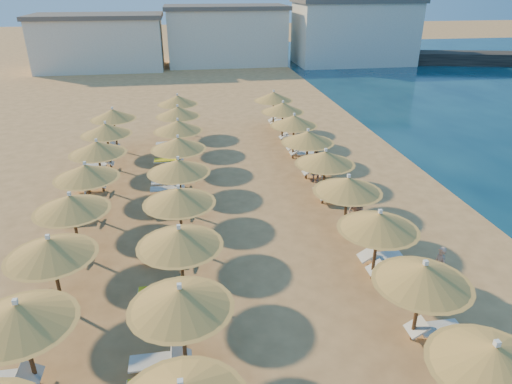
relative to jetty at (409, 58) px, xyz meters
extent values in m
plane|color=tan|center=(-26.69, -44.31, -0.75)|extent=(220.00, 220.00, 0.00)
cube|color=black|center=(0.00, 0.00, 0.00)|extent=(30.12, 10.74, 1.50)
cube|color=white|center=(-40.06, 2.05, 2.25)|extent=(15.00, 8.00, 6.00)
cube|color=#59514C|center=(-40.06, 2.05, 5.50)|extent=(15.60, 8.48, 0.50)
cube|color=white|center=(-24.26, 3.61, 2.65)|extent=(15.00, 8.00, 6.80)
cube|color=#59514C|center=(-24.26, 3.61, 6.30)|extent=(15.60, 8.48, 0.50)
cube|color=white|center=(-7.72, 1.01, 3.05)|extent=(15.00, 8.00, 7.60)
cube|color=#59514C|center=(-7.72, 1.01, 7.10)|extent=(15.60, 8.48, 0.50)
cone|color=#AA7C31|center=(-23.80, -52.26, 1.69)|extent=(2.70, 2.70, 0.63)
cone|color=#AA7C31|center=(-23.80, -52.26, 1.43)|extent=(2.91, 2.91, 0.12)
cube|color=white|center=(-23.80, -52.26, 2.08)|extent=(0.12, 0.12, 0.14)
cylinder|color=brown|center=(-23.80, -49.04, 0.44)|extent=(0.12, 0.12, 2.37)
cone|color=#AA7C31|center=(-23.80, -49.04, 1.69)|extent=(2.70, 2.70, 0.63)
cone|color=#AA7C31|center=(-23.80, -49.04, 1.43)|extent=(2.91, 2.91, 0.12)
cube|color=white|center=(-23.80, -49.04, 2.08)|extent=(0.12, 0.12, 0.14)
cylinder|color=brown|center=(-23.80, -45.82, 0.44)|extent=(0.12, 0.12, 2.37)
cone|color=#AA7C31|center=(-23.80, -45.82, 1.69)|extent=(2.70, 2.70, 0.63)
cone|color=#AA7C31|center=(-23.80, -45.82, 1.43)|extent=(2.91, 2.91, 0.12)
cube|color=white|center=(-23.80, -45.82, 2.08)|extent=(0.12, 0.12, 0.14)
cylinder|color=brown|center=(-23.80, -42.60, 0.44)|extent=(0.12, 0.12, 2.37)
cone|color=#AA7C31|center=(-23.80, -42.60, 1.69)|extent=(2.70, 2.70, 0.63)
cone|color=#AA7C31|center=(-23.80, -42.60, 1.43)|extent=(2.91, 2.91, 0.12)
cube|color=white|center=(-23.80, -42.60, 2.08)|extent=(0.12, 0.12, 0.14)
cylinder|color=brown|center=(-23.80, -39.38, 0.44)|extent=(0.12, 0.12, 2.37)
cone|color=#AA7C31|center=(-23.80, -39.38, 1.69)|extent=(2.70, 2.70, 0.63)
cone|color=#AA7C31|center=(-23.80, -39.38, 1.43)|extent=(2.91, 2.91, 0.12)
cube|color=white|center=(-23.80, -39.38, 2.08)|extent=(0.12, 0.12, 0.14)
cylinder|color=brown|center=(-23.80, -36.16, 0.44)|extent=(0.12, 0.12, 2.37)
cone|color=#AA7C31|center=(-23.80, -36.16, 1.69)|extent=(2.70, 2.70, 0.63)
cone|color=#AA7C31|center=(-23.80, -36.16, 1.43)|extent=(2.91, 2.91, 0.12)
cube|color=white|center=(-23.80, -36.16, 2.08)|extent=(0.12, 0.12, 0.14)
cylinder|color=brown|center=(-23.80, -32.94, 0.44)|extent=(0.12, 0.12, 2.37)
cone|color=#AA7C31|center=(-23.80, -32.94, 1.69)|extent=(2.70, 2.70, 0.63)
cone|color=#AA7C31|center=(-23.80, -32.94, 1.43)|extent=(2.91, 2.91, 0.12)
cube|color=white|center=(-23.80, -32.94, 2.08)|extent=(0.12, 0.12, 0.14)
cylinder|color=brown|center=(-23.80, -29.72, 0.44)|extent=(0.12, 0.12, 2.37)
cone|color=#AA7C31|center=(-23.80, -29.72, 1.69)|extent=(2.70, 2.70, 0.63)
cone|color=#AA7C31|center=(-23.80, -29.72, 1.43)|extent=(2.91, 2.91, 0.12)
cube|color=white|center=(-23.80, -29.72, 2.08)|extent=(0.12, 0.12, 0.14)
cylinder|color=brown|center=(-23.80, -26.50, 0.44)|extent=(0.12, 0.12, 2.37)
cone|color=#AA7C31|center=(-23.80, -26.50, 1.69)|extent=(2.70, 2.70, 0.63)
cone|color=#AA7C31|center=(-23.80, -26.50, 1.43)|extent=(2.91, 2.91, 0.12)
cube|color=white|center=(-23.80, -26.50, 2.08)|extent=(0.12, 0.12, 0.14)
cube|color=white|center=(-30.74, -52.26, 2.08)|extent=(0.12, 0.12, 0.14)
cylinder|color=brown|center=(-30.74, -49.04, 0.44)|extent=(0.12, 0.12, 2.37)
cone|color=#AA7C31|center=(-30.74, -49.04, 1.69)|extent=(2.70, 2.70, 0.63)
cone|color=#AA7C31|center=(-30.74, -49.04, 1.43)|extent=(2.91, 2.91, 0.12)
cube|color=white|center=(-30.74, -49.04, 2.08)|extent=(0.12, 0.12, 0.14)
cylinder|color=brown|center=(-30.74, -45.82, 0.44)|extent=(0.12, 0.12, 2.37)
cone|color=#AA7C31|center=(-30.74, -45.82, 1.69)|extent=(2.70, 2.70, 0.63)
cone|color=#AA7C31|center=(-30.74, -45.82, 1.43)|extent=(2.91, 2.91, 0.12)
cube|color=white|center=(-30.74, -45.82, 2.08)|extent=(0.12, 0.12, 0.14)
cylinder|color=brown|center=(-30.74, -42.60, 0.44)|extent=(0.12, 0.12, 2.37)
cone|color=#AA7C31|center=(-30.74, -42.60, 1.69)|extent=(2.70, 2.70, 0.63)
cone|color=#AA7C31|center=(-30.74, -42.60, 1.43)|extent=(2.91, 2.91, 0.12)
cube|color=white|center=(-30.74, -42.60, 2.08)|extent=(0.12, 0.12, 0.14)
cylinder|color=brown|center=(-30.74, -39.38, 0.44)|extent=(0.12, 0.12, 2.37)
cone|color=#AA7C31|center=(-30.74, -39.38, 1.69)|extent=(2.70, 2.70, 0.63)
cone|color=#AA7C31|center=(-30.74, -39.38, 1.43)|extent=(2.91, 2.91, 0.12)
cube|color=white|center=(-30.74, -39.38, 2.08)|extent=(0.12, 0.12, 0.14)
cylinder|color=brown|center=(-30.74, -36.16, 0.44)|extent=(0.12, 0.12, 2.37)
cone|color=#AA7C31|center=(-30.74, -36.16, 1.69)|extent=(2.70, 2.70, 0.63)
cone|color=#AA7C31|center=(-30.74, -36.16, 1.43)|extent=(2.91, 2.91, 0.12)
cube|color=white|center=(-30.74, -36.16, 2.08)|extent=(0.12, 0.12, 0.14)
cylinder|color=brown|center=(-30.74, -32.94, 0.44)|extent=(0.12, 0.12, 2.37)
cone|color=#AA7C31|center=(-30.74, -32.94, 1.69)|extent=(2.70, 2.70, 0.63)
cone|color=#AA7C31|center=(-30.74, -32.94, 1.43)|extent=(2.91, 2.91, 0.12)
cube|color=white|center=(-30.74, -32.94, 2.08)|extent=(0.12, 0.12, 0.14)
cylinder|color=brown|center=(-30.74, -29.72, 0.44)|extent=(0.12, 0.12, 2.37)
cone|color=#AA7C31|center=(-30.74, -29.72, 1.69)|extent=(2.70, 2.70, 0.63)
cone|color=#AA7C31|center=(-30.74, -29.72, 1.43)|extent=(2.91, 2.91, 0.12)
cube|color=white|center=(-30.74, -29.72, 2.08)|extent=(0.12, 0.12, 0.14)
cylinder|color=brown|center=(-30.74, -26.50, 0.44)|extent=(0.12, 0.12, 2.37)
cone|color=#AA7C31|center=(-30.74, -26.50, 1.69)|extent=(2.70, 2.70, 0.63)
cone|color=#AA7C31|center=(-30.74, -26.50, 1.43)|extent=(2.91, 2.91, 0.12)
cube|color=white|center=(-30.74, -26.50, 2.08)|extent=(0.12, 0.12, 0.14)
cylinder|color=brown|center=(-34.80, -49.04, 0.44)|extent=(0.12, 0.12, 2.37)
cone|color=#AA7C31|center=(-34.80, -49.04, 1.69)|extent=(2.70, 2.70, 0.63)
cone|color=#AA7C31|center=(-34.80, -49.04, 1.43)|extent=(2.91, 2.91, 0.12)
cube|color=white|center=(-34.80, -49.04, 2.08)|extent=(0.12, 0.12, 0.14)
cylinder|color=brown|center=(-34.80, -45.82, 0.44)|extent=(0.12, 0.12, 2.37)
cone|color=#AA7C31|center=(-34.80, -45.82, 1.69)|extent=(2.70, 2.70, 0.63)
cone|color=#AA7C31|center=(-34.80, -45.82, 1.43)|extent=(2.91, 2.91, 0.12)
cube|color=white|center=(-34.80, -45.82, 2.08)|extent=(0.12, 0.12, 0.14)
cylinder|color=brown|center=(-34.80, -42.60, 0.44)|extent=(0.12, 0.12, 2.37)
cone|color=#AA7C31|center=(-34.80, -42.60, 1.69)|extent=(2.70, 2.70, 0.63)
cone|color=#AA7C31|center=(-34.80, -42.60, 1.43)|extent=(2.91, 2.91, 0.12)
cube|color=white|center=(-34.80, -42.60, 2.08)|extent=(0.12, 0.12, 0.14)
cylinder|color=brown|center=(-34.80, -39.38, 0.44)|extent=(0.12, 0.12, 2.37)
cone|color=#AA7C31|center=(-34.80, -39.38, 1.69)|extent=(2.70, 2.70, 0.63)
cone|color=#AA7C31|center=(-34.80, -39.38, 1.43)|extent=(2.91, 2.91, 0.12)
cube|color=white|center=(-34.80, -39.38, 2.08)|extent=(0.12, 0.12, 0.14)
cylinder|color=brown|center=(-34.80, -36.16, 0.44)|extent=(0.12, 0.12, 2.37)
cone|color=#AA7C31|center=(-34.80, -36.16, 1.69)|extent=(2.70, 2.70, 0.63)
cone|color=#AA7C31|center=(-34.80, -36.16, 1.43)|extent=(2.91, 2.91, 0.12)
cube|color=white|center=(-34.80, -36.16, 2.08)|extent=(0.12, 0.12, 0.14)
cylinder|color=brown|center=(-34.80, -32.94, 0.44)|extent=(0.12, 0.12, 2.37)
cone|color=#AA7C31|center=(-34.80, -32.94, 1.69)|extent=(2.70, 2.70, 0.63)
cone|color=#AA7C31|center=(-34.80, -32.94, 1.43)|extent=(2.91, 2.91, 0.12)
cube|color=white|center=(-34.80, -32.94, 2.08)|extent=(0.12, 0.12, 0.14)
cylinder|color=brown|center=(-34.80, -29.72, 0.44)|extent=(0.12, 0.12, 2.37)
cone|color=#AA7C31|center=(-34.80, -29.72, 1.69)|extent=(2.70, 2.70, 0.63)
cone|color=#AA7C31|center=(-34.80, -29.72, 1.43)|extent=(2.91, 2.91, 0.12)
cube|color=white|center=(-34.80, -29.72, 2.08)|extent=(0.12, 0.12, 0.14)
cube|color=white|center=(-22.90, -49.04, -0.43)|extent=(1.36, 0.62, 0.06)
cube|color=white|center=(-22.90, -49.04, -0.59)|extent=(0.06, 0.56, 0.32)
cube|color=white|center=(-23.69, -49.04, -0.29)|extent=(0.58, 0.62, 0.40)
cube|color=white|center=(-31.64, -49.04, -0.43)|extent=(1.36, 0.62, 0.06)
cube|color=white|center=(-31.64, -49.04, -0.59)|extent=(0.06, 0.56, 0.32)
cube|color=white|center=(-30.84, -49.04, -0.29)|extent=(0.58, 0.62, 0.40)
cube|color=white|center=(-30.84, -49.94, -0.29)|extent=(0.58, 0.62, 0.40)
cube|color=white|center=(-22.90, -45.82, -0.43)|extent=(1.36, 0.62, 0.06)
cube|color=white|center=(-22.90, -45.82, -0.59)|extent=(0.06, 0.56, 0.32)
cube|color=white|center=(-23.69, -45.82, -0.29)|extent=(0.58, 0.62, 0.40)
cube|color=#FFF21A|center=(-22.90, -45.82, -0.38)|extent=(1.30, 0.57, 0.05)
cube|color=white|center=(-22.90, -44.92, -0.43)|extent=(1.36, 0.62, 0.06)
cube|color=white|center=(-22.90, -44.92, -0.59)|extent=(0.06, 0.56, 0.32)
cube|color=white|center=(-23.69, -44.92, -0.29)|extent=(0.58, 0.62, 0.40)
cube|color=white|center=(-31.64, -45.82, -0.43)|extent=(1.36, 0.62, 0.06)
cube|color=white|center=(-31.64, -45.82, -0.59)|extent=(0.06, 0.56, 0.32)
cube|color=white|center=(-30.84, -45.82, -0.29)|extent=(0.58, 0.62, 0.40)
cube|color=#FFF21A|center=(-31.64, -45.82, -0.38)|extent=(1.30, 0.57, 0.05)
cube|color=white|center=(-22.90, -42.60, -0.43)|extent=(1.36, 0.62, 0.06)
cube|color=white|center=(-22.90, -42.60, -0.59)|extent=(0.06, 0.56, 0.32)
cube|color=white|center=(-23.69, -42.60, -0.29)|extent=(0.58, 0.62, 0.40)
cube|color=white|center=(-31.64, -42.60, -0.43)|extent=(1.36, 0.62, 0.06)
cube|color=white|center=(-31.64, -42.60, -0.59)|extent=(0.06, 0.56, 0.32)
cube|color=white|center=(-30.84, -42.60, -0.29)|extent=(0.58, 0.62, 0.40)
cube|color=white|center=(-31.64, -43.50, -0.43)|extent=(1.36, 0.62, 0.06)
cube|color=white|center=(-31.64, -43.50, -0.59)|extent=(0.06, 0.56, 0.32)
cube|color=white|center=(-30.84, -43.50, -0.29)|extent=(0.58, 0.62, 0.40)
cube|color=white|center=(-22.90, -39.38, -0.43)|extent=(1.36, 0.62, 0.06)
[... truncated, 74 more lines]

